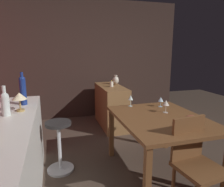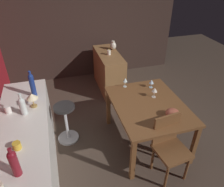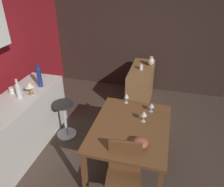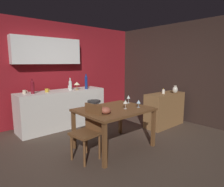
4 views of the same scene
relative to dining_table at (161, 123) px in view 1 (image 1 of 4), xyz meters
The scene contains 16 objects.
ground_plane 0.70m from the dining_table, 86.22° to the left, with size 9.00×9.00×0.00m, color #47382D.
wall_side_right 2.69m from the dining_table, 11.49° to the left, with size 0.10×4.40×2.60m, color #33231E.
dining_table is the anchor object (origin of this frame).
kitchen_counter 1.73m from the dining_table, 95.67° to the left, with size 2.10×0.60×0.90m, color silver.
sideboard_cabinet 1.80m from the dining_table, ahead, with size 1.10×0.44×0.82m, color olive.
chair_near_window 0.62m from the dining_table, behind, with size 0.45×0.45×0.90m.
bar_stool 1.29m from the dining_table, 71.21° to the left, with size 0.34×0.34×0.66m.
wine_glass_left 0.29m from the dining_table, 44.97° to the right, with size 0.08×0.08×0.16m.
wine_glass_right 0.51m from the dining_table, 28.19° to the right, with size 0.08×0.08×0.14m.
wine_glass_center 0.62m from the dining_table, 17.58° to the left, with size 0.07×0.07×0.16m.
fruit_bowl 0.41m from the dining_table, 152.93° to the right, with size 0.18×0.18×0.11m, color #9E4C38.
wine_bottle_cobalt 1.67m from the dining_table, 74.45° to the left, with size 0.07×0.07×0.38m.
wine_bottle_clear 1.71m from the dining_table, 88.46° to the left, with size 0.08×0.08×0.30m.
counter_lamp 1.62m from the dining_table, 83.99° to the left, with size 0.15×0.15×0.20m.
pillar_candle_tall 1.73m from the dining_table, ahead, with size 0.07×0.07×0.13m.
vase_ceramic_ivory 1.98m from the dining_table, ahead, with size 0.13×0.13×0.19m.
Camera 1 is at (-2.11, 1.00, 1.53)m, focal length 33.06 mm.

